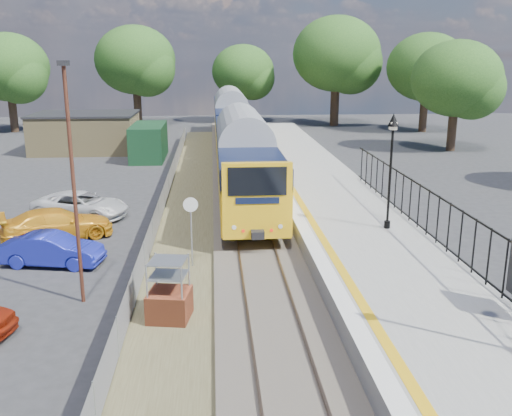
{
  "coord_description": "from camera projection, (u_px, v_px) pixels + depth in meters",
  "views": [
    {
      "loc": [
        -1.65,
        -15.55,
        7.65
      ],
      "look_at": [
        -0.05,
        5.42,
        2.0
      ],
      "focal_mm": 40.0,
      "sensor_mm": 36.0,
      "label": 1
    }
  ],
  "objects": [
    {
      "name": "brick_plinth",
      "position": [
        169.0,
        291.0,
        16.78
      ],
      "size": [
        1.38,
        1.38,
        1.93
      ],
      "rotation": [
        0.0,
        0.0,
        -0.17
      ],
      "color": "brown",
      "rests_on": "ground"
    },
    {
      "name": "car_white",
      "position": [
        81.0,
        205.0,
        27.55
      ],
      "size": [
        5.03,
        3.43,
        1.28
      ],
      "primitive_type": "imported",
      "rotation": [
        0.0,
        0.0,
        1.26
      ],
      "color": "silver",
      "rests_on": "ground"
    },
    {
      "name": "wire_fence",
      "position": [
        162.0,
        203.0,
        28.18
      ],
      "size": [
        0.06,
        52.0,
        1.2
      ],
      "color": "#999EA3",
      "rests_on": "ground"
    },
    {
      "name": "platform_edge",
      "position": [
        302.0,
        216.0,
        24.71
      ],
      "size": [
        0.9,
        70.0,
        0.01
      ],
      "color": "silver",
      "rests_on": "platform"
    },
    {
      "name": "speed_sign",
      "position": [
        191.0,
        221.0,
        20.76
      ],
      "size": [
        0.54,
        0.11,
        2.7
      ],
      "rotation": [
        0.0,
        0.0,
        0.05
      ],
      "color": "#999EA3",
      "rests_on": "ground"
    },
    {
      "name": "track_bed",
      "position": [
        240.0,
        224.0,
        26.34
      ],
      "size": [
        5.9,
        80.0,
        0.29
      ],
      "color": "#473F38",
      "rests_on": "ground"
    },
    {
      "name": "palisade_fence",
      "position": [
        458.0,
        233.0,
        19.24
      ],
      "size": [
        0.12,
        26.0,
        2.0
      ],
      "color": "black",
      "rests_on": "platform"
    },
    {
      "name": "car_blue",
      "position": [
        52.0,
        250.0,
        21.31
      ],
      "size": [
        3.91,
        1.95,
        1.23
      ],
      "primitive_type": "imported",
      "rotation": [
        0.0,
        0.0,
        1.39
      ],
      "color": "#1B24A4",
      "rests_on": "ground"
    },
    {
      "name": "train",
      "position": [
        235.0,
        131.0,
        41.45
      ],
      "size": [
        2.82,
        40.83,
        3.51
      ],
      "color": "yellow",
      "rests_on": "ground"
    },
    {
      "name": "ground",
      "position": [
        271.0,
        319.0,
        17.08
      ],
      "size": [
        120.0,
        120.0,
        0.0
      ],
      "primitive_type": "plane",
      "color": "#2D2D30",
      "rests_on": "ground"
    },
    {
      "name": "outbuilding",
      "position": [
        98.0,
        134.0,
        45.94
      ],
      "size": [
        10.8,
        10.1,
        3.12
      ],
      "color": "tan",
      "rests_on": "ground"
    },
    {
      "name": "tree_line",
      "position": [
        242.0,
        66.0,
        55.92
      ],
      "size": [
        56.8,
        43.8,
        11.88
      ],
      "color": "#332319",
      "rests_on": "ground"
    },
    {
      "name": "car_yellow",
      "position": [
        57.0,
        224.0,
        24.35
      ],
      "size": [
        4.96,
        3.42,
        1.33
      ],
      "primitive_type": "imported",
      "rotation": [
        0.0,
        0.0,
        1.95
      ],
      "color": "orange",
      "rests_on": "ground"
    },
    {
      "name": "victorian_lamp_north",
      "position": [
        392.0,
        144.0,
        22.14
      ],
      "size": [
        0.44,
        0.44,
        4.6
      ],
      "color": "black",
      "rests_on": "platform"
    },
    {
      "name": "carpark_lamp",
      "position": [
        72.0,
        172.0,
        17.2
      ],
      "size": [
        0.25,
        0.5,
        7.51
      ],
      "color": "#52291B",
      "rests_on": "ground"
    },
    {
      "name": "platform",
      "position": [
        348.0,
        225.0,
        24.98
      ],
      "size": [
        5.0,
        70.0,
        0.9
      ],
      "primitive_type": "cube",
      "color": "gray",
      "rests_on": "ground"
    }
  ]
}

